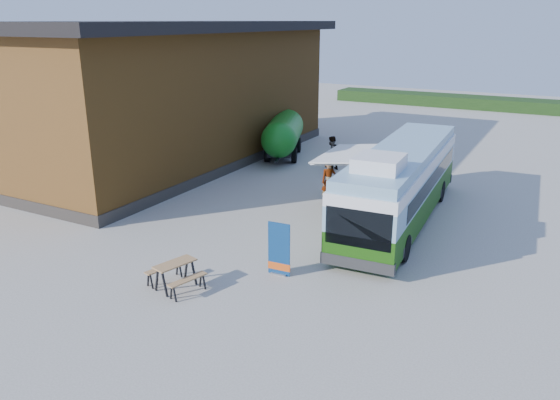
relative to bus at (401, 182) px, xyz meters
The scene contains 9 objects.
ground 7.21m from the bus, 118.23° to the right, with size 100.00×100.00×0.00m, color #BCB7AD.
barn 14.47m from the bus, 164.56° to the left, with size 9.60×21.20×7.50m.
bus is the anchor object (origin of this frame).
awning 2.31m from the bus, 167.71° to the left, with size 2.54×3.87×0.49m.
banner 6.72m from the bus, 106.37° to the right, with size 0.75×0.21×1.73m.
picnic_table 9.62m from the bus, 115.65° to the right, with size 1.70×1.59×0.81m.
person_a 3.57m from the bus, 165.54° to the left, with size 0.68×0.45×1.87m, color #999999.
person_b 8.03m from the bus, 132.72° to the left, with size 0.88×0.69×1.82m, color #999999.
slurry_tanker 11.58m from the bus, 141.14° to the left, with size 3.51×6.18×2.42m.
Camera 1 is at (8.83, -13.78, 7.57)m, focal length 35.00 mm.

